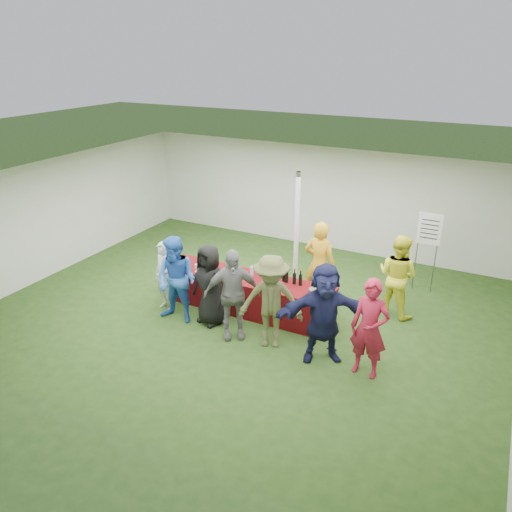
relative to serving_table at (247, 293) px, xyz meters
The scene contains 18 objects.
ground 0.38m from the serving_table, 66.31° to the left, with size 60.00×60.00×0.00m, color #284719.
tent 1.67m from the serving_table, 67.33° to the left, with size 10.00×10.00×10.00m.
serving_table is the anchor object (origin of this frame).
wine_bottles 0.88m from the serving_table, 11.92° to the left, with size 0.83×0.11×0.32m.
wine_glasses 1.06m from the serving_table, 164.03° to the right, with size 1.13×0.07×0.16m.
water_bottle 0.49m from the serving_table, 52.51° to the left, with size 0.07×0.07×0.23m.
bar_towel 1.63m from the serving_table, ahead, with size 0.25×0.18×0.03m, color white.
dump_bucket 1.63m from the serving_table, ahead, with size 0.24×0.24×0.18m, color slate.
wine_list_sign 4.10m from the serving_table, 40.50° to the left, with size 0.50×0.03×1.80m.
staff_pourer 1.60m from the serving_table, 36.18° to the left, with size 0.67×0.44×1.85m, color gold.
staff_back 3.03m from the serving_table, 24.66° to the left, with size 0.83×0.64×1.70m, color yellow.
customer_0 1.72m from the serving_table, 153.74° to the right, with size 0.55×0.36×1.50m, color silver.
customer_1 1.51m from the serving_table, 135.50° to the right, with size 0.85×0.66×1.76m, color blue.
customer_2 0.97m from the serving_table, 118.14° to the right, with size 0.80×0.52×1.63m, color black.
customer_3 1.16m from the serving_table, 77.22° to the right, with size 1.03×0.43×1.76m, color slate.
customer_4 1.47m from the serving_table, 43.88° to the right, with size 1.14×0.66×1.77m, color #4D512B.
customer_5 2.24m from the serving_table, 25.15° to the right, with size 1.67×0.53×1.80m, color #16183D.
customer_6 2.99m from the serving_table, 19.79° to the right, with size 0.63×0.41×1.72m, color maroon.
Camera 1 is at (4.31, -8.06, 5.09)m, focal length 35.00 mm.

